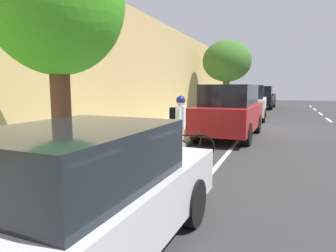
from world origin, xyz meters
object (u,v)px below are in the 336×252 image
(parked_pickup_black_nearest, at_px, (262,98))
(bicycle_at_curb, at_px, (182,146))
(street_tree_mid_block, at_px, (56,2))
(parked_suv_red_mid, at_px, (230,110))
(pedestrian_on_phone, at_px, (219,96))
(parked_suv_white_second, at_px, (249,102))
(cyclist_with_backpack, at_px, (179,119))
(street_tree_near_cyclist, at_px, (227,62))
(fire_hydrant, at_px, (232,106))
(parked_sedan_silver_far, at_px, (79,199))

(parked_pickup_black_nearest, distance_m, bicycle_at_curb, 19.88)
(street_tree_mid_block, bearing_deg, parked_suv_red_mid, -106.95)
(street_tree_mid_block, distance_m, pedestrian_on_phone, 22.17)
(parked_suv_white_second, relative_size, street_tree_mid_block, 1.01)
(bicycle_at_curb, height_order, cyclist_with_backpack, cyclist_with_backpack)
(parked_suv_white_second, bearing_deg, parked_suv_red_mid, 90.23)
(parked_suv_red_mid, distance_m, bicycle_at_curb, 4.09)
(street_tree_mid_block, height_order, pedestrian_on_phone, street_tree_mid_block)
(street_tree_near_cyclist, xyz_separation_m, fire_hydrant, (-0.60, 1.05, -3.14))
(parked_pickup_black_nearest, bearing_deg, street_tree_mid_block, 84.49)
(parked_sedan_silver_far, height_order, fire_hydrant, parked_sedan_silver_far)
(parked_sedan_silver_far, xyz_separation_m, fire_hydrant, (1.37, -18.30, -0.20))
(pedestrian_on_phone, bearing_deg, bicycle_at_curb, 98.87)
(parked_suv_red_mid, bearing_deg, street_tree_mid_block, 73.05)
(street_tree_near_cyclist, bearing_deg, pedestrian_on_phone, -72.19)
(parked_suv_red_mid, xyz_separation_m, street_tree_mid_block, (2.06, 6.77, 2.41))
(cyclist_with_backpack, xyz_separation_m, street_tree_near_cyclist, (1.26, -14.08, 2.68))
(parked_suv_red_mid, height_order, bicycle_at_curb, parked_suv_red_mid)
(parked_suv_red_mid, height_order, cyclist_with_backpack, parked_suv_red_mid)
(cyclist_with_backpack, xyz_separation_m, pedestrian_on_phone, (2.77, -18.78, 0.03))
(street_tree_mid_block, xyz_separation_m, fire_hydrant, (-0.60, -16.25, -2.89))
(parked_suv_white_second, bearing_deg, parked_sedan_silver_far, 89.74)
(bicycle_at_curb, bearing_deg, parked_suv_red_mid, -98.16)
(parked_pickup_black_nearest, height_order, pedestrian_on_phone, parked_pickup_black_nearest)
(parked_pickup_black_nearest, relative_size, street_tree_mid_block, 1.14)
(bicycle_at_curb, distance_m, fire_hydrant, 13.51)
(parked_sedan_silver_far, relative_size, cyclist_with_backpack, 2.66)
(parked_pickup_black_nearest, xyz_separation_m, street_tree_near_cyclist, (2.18, 5.34, 2.79))
(street_tree_mid_block, bearing_deg, fire_hydrant, -92.10)
(bicycle_at_curb, xyz_separation_m, fire_hydrant, (0.89, -13.48, 0.19))
(parked_sedan_silver_far, relative_size, street_tree_near_cyclist, 0.88)
(parked_sedan_silver_far, bearing_deg, parked_suv_white_second, -90.26)
(parked_pickup_black_nearest, relative_size, parked_suv_red_mid, 1.13)
(bicycle_at_curb, relative_size, street_tree_mid_block, 0.35)
(parked_sedan_silver_far, bearing_deg, street_tree_mid_block, -46.22)
(bicycle_at_curb, distance_m, cyclist_with_backpack, 0.82)
(parked_sedan_silver_far, bearing_deg, street_tree_near_cyclist, -84.20)
(parked_pickup_black_nearest, bearing_deg, fire_hydrant, 76.03)
(parked_suv_white_second, height_order, street_tree_mid_block, street_tree_mid_block)
(parked_pickup_black_nearest, xyz_separation_m, street_tree_mid_block, (2.18, 22.63, 2.53))
(cyclist_with_backpack, relative_size, fire_hydrant, 1.99)
(parked_suv_white_second, bearing_deg, bicycle_at_curb, 87.05)
(parked_pickup_black_nearest, height_order, street_tree_near_cyclist, street_tree_near_cyclist)
(parked_pickup_black_nearest, xyz_separation_m, pedestrian_on_phone, (3.69, 0.64, 0.15))
(bicycle_at_curb, height_order, fire_hydrant, fire_hydrant)
(street_tree_near_cyclist, height_order, fire_hydrant, street_tree_near_cyclist)
(parked_pickup_black_nearest, relative_size, street_tree_near_cyclist, 1.06)
(pedestrian_on_phone, distance_m, fire_hydrant, 6.14)
(parked_pickup_black_nearest, bearing_deg, parked_suv_red_mid, 89.56)
(parked_sedan_silver_far, distance_m, street_tree_mid_block, 3.91)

